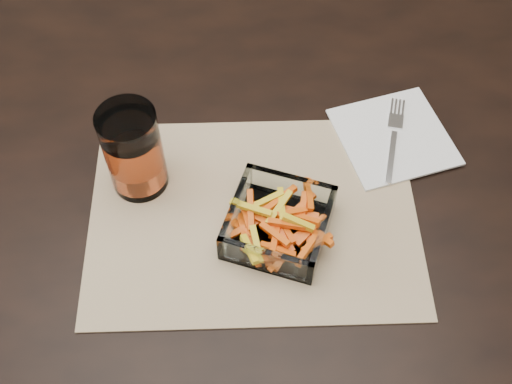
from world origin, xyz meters
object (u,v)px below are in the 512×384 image
tumbler (134,153)px  glass_bowl (278,224)px  fork (394,136)px  dining_table (205,206)px

tumbler → glass_bowl: bearing=-27.6°
tumbler → fork: tumbler is taller
dining_table → glass_bowl: size_ratio=9.70×
dining_table → tumbler: bearing=-174.9°
dining_table → glass_bowl: (0.10, -0.11, 0.11)m
tumbler → dining_table: bearing=5.1°
tumbler → fork: bearing=7.8°
tumbler → fork: 0.38m
glass_bowl → tumbler: (-0.19, 0.10, 0.04)m
dining_table → fork: fork is taller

